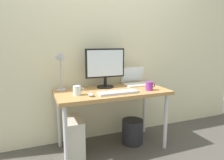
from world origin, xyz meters
name	(u,v)px	position (x,y,z in m)	size (l,w,h in m)	color
ground_plane	(112,147)	(0.00, 0.00, 0.00)	(6.00, 6.00, 0.00)	#4C4742
back_wall	(101,38)	(0.00, 0.37, 1.30)	(4.40, 0.04, 2.60)	beige
desk	(112,96)	(0.00, 0.00, 0.63)	(1.27, 0.61, 0.70)	#B7844C
monitor	(105,66)	(-0.02, 0.17, 0.97)	(0.48, 0.20, 0.47)	black
laptop	(135,80)	(0.40, 0.19, 0.76)	(0.32, 0.28, 0.22)	silver
desk_lamp	(61,61)	(-0.54, 0.17, 1.04)	(0.11, 0.16, 0.47)	#B2B2B7
keyboard	(118,92)	(0.01, -0.17, 0.71)	(0.44, 0.14, 0.02)	#B2B2B7
mouse	(91,95)	(-0.29, -0.16, 0.72)	(0.06, 0.09, 0.03)	#B2B2B7
coffee_mug	(149,86)	(0.40, -0.15, 0.75)	(0.12, 0.09, 0.10)	purple
glass_cup	(77,91)	(-0.42, -0.07, 0.75)	(0.12, 0.08, 0.10)	silver
computer_tower	(74,137)	(-0.46, 0.00, 0.21)	(0.18, 0.36, 0.42)	silver
wastebasket	(132,131)	(0.28, 0.01, 0.15)	(0.26, 0.26, 0.30)	#232328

